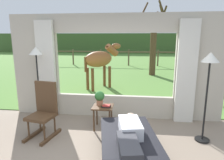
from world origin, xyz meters
TOP-DOWN VIEW (x-y plane):
  - back_wall_with_window at (0.00, 2.26)m, footprint 5.20×0.12m
  - curtain_panel_left at (-1.69, 2.12)m, footprint 0.44×0.10m
  - curtain_panel_right at (1.69, 2.12)m, footprint 0.44×0.10m
  - outdoor_pasture_lawn at (0.00, 13.16)m, footprint 36.00×21.68m
  - distant_hill_ridge at (0.00, 23.00)m, footprint 36.00×2.00m
  - recliner_sofa at (0.46, 0.37)m, footprint 1.20×1.84m
  - reclining_person at (0.46, 0.32)m, footprint 0.45×1.43m
  - rocking_chair at (-1.31, 1.07)m, footprint 0.57×0.75m
  - side_table at (-0.17, 1.52)m, footprint 0.44×0.44m
  - potted_plant at (-0.25, 1.58)m, footprint 0.22×0.22m
  - book_stack at (-0.08, 1.46)m, footprint 0.19×0.16m
  - floor_lamp_left at (-1.78, 1.83)m, footprint 0.32×0.32m
  - floor_lamp_right at (1.87, 1.22)m, footprint 0.32×0.32m
  - horse at (-0.84, 4.98)m, footprint 1.45×1.60m
  - pasture_tree at (1.40, 8.04)m, footprint 1.43×1.48m
  - pasture_fence_line at (0.00, 11.44)m, footprint 16.10×0.10m

SIDE VIEW (x-z plane):
  - outdoor_pasture_lawn at x=0.00m, z-range 0.00..0.02m
  - recliner_sofa at x=0.46m, z-range 0.01..0.43m
  - side_table at x=-0.17m, z-range 0.17..0.69m
  - reclining_person at x=0.46m, z-range 0.41..0.63m
  - book_stack at x=-0.08m, z-range 0.52..0.57m
  - rocking_chair at x=-1.31m, z-range -0.01..1.11m
  - potted_plant at x=-0.25m, z-range 0.54..0.86m
  - pasture_fence_line at x=0.00m, z-range 0.19..1.29m
  - horse at x=-0.84m, z-range 0.29..2.02m
  - curtain_panel_left at x=-1.69m, z-range 0.00..2.40m
  - curtain_panel_right at x=1.69m, z-range 0.00..2.40m
  - distant_hill_ridge at x=0.00m, z-range 0.00..2.40m
  - back_wall_with_window at x=0.00m, z-range -0.03..2.52m
  - floor_lamp_right at x=1.87m, z-range 0.53..2.27m
  - floor_lamp_left at x=-1.78m, z-range 0.55..2.33m
  - pasture_tree at x=1.40m, z-range -0.09..3.70m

